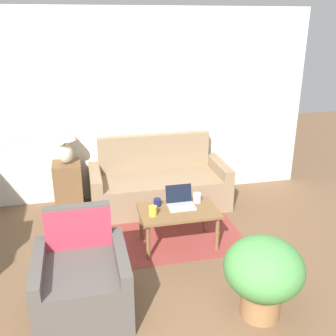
{
  "coord_description": "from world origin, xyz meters",
  "views": [
    {
      "loc": [
        -0.23,
        -1.64,
        2.43
      ],
      "look_at": [
        0.78,
        2.68,
        0.75
      ],
      "focal_mm": 42.0,
      "sensor_mm": 36.0,
      "label": 1
    }
  ],
  "objects_px": {
    "cup_yellow": "(153,211)",
    "cup_white": "(197,198)",
    "couch": "(159,185)",
    "coffee_table": "(178,214)",
    "table_lamp": "(64,139)",
    "armchair": "(82,281)",
    "cup_navy": "(157,202)",
    "potted_plant": "(263,272)",
    "laptop": "(180,202)"
  },
  "relations": [
    {
      "from": "coffee_table",
      "to": "cup_white",
      "type": "relative_size",
      "value": 8.26
    },
    {
      "from": "couch",
      "to": "cup_yellow",
      "type": "height_order",
      "value": "couch"
    },
    {
      "from": "armchair",
      "to": "cup_yellow",
      "type": "relative_size",
      "value": 8.11
    },
    {
      "from": "couch",
      "to": "table_lamp",
      "type": "bearing_deg",
      "value": 173.84
    },
    {
      "from": "cup_yellow",
      "to": "potted_plant",
      "type": "height_order",
      "value": "potted_plant"
    },
    {
      "from": "couch",
      "to": "cup_white",
      "type": "height_order",
      "value": "couch"
    },
    {
      "from": "cup_white",
      "to": "potted_plant",
      "type": "bearing_deg",
      "value": -84.13
    },
    {
      "from": "cup_white",
      "to": "potted_plant",
      "type": "height_order",
      "value": "potted_plant"
    },
    {
      "from": "coffee_table",
      "to": "cup_yellow",
      "type": "bearing_deg",
      "value": -166.8
    },
    {
      "from": "laptop",
      "to": "potted_plant",
      "type": "bearing_deg",
      "value": -75.22
    },
    {
      "from": "laptop",
      "to": "potted_plant",
      "type": "relative_size",
      "value": 0.41
    },
    {
      "from": "couch",
      "to": "laptop",
      "type": "height_order",
      "value": "couch"
    },
    {
      "from": "armchair",
      "to": "coffee_table",
      "type": "height_order",
      "value": "armchair"
    },
    {
      "from": "cup_navy",
      "to": "armchair",
      "type": "bearing_deg",
      "value": -131.64
    },
    {
      "from": "table_lamp",
      "to": "laptop",
      "type": "height_order",
      "value": "table_lamp"
    },
    {
      "from": "laptop",
      "to": "armchair",
      "type": "bearing_deg",
      "value": -140.7
    },
    {
      "from": "table_lamp",
      "to": "laptop",
      "type": "distance_m",
      "value": 1.76
    },
    {
      "from": "cup_navy",
      "to": "cup_white",
      "type": "relative_size",
      "value": 0.83
    },
    {
      "from": "armchair",
      "to": "cup_yellow",
      "type": "distance_m",
      "value": 1.12
    },
    {
      "from": "table_lamp",
      "to": "armchair",
      "type": "bearing_deg",
      "value": -86.57
    },
    {
      "from": "coffee_table",
      "to": "armchair",
      "type": "bearing_deg",
      "value": -142.35
    },
    {
      "from": "cup_yellow",
      "to": "cup_white",
      "type": "height_order",
      "value": "cup_yellow"
    },
    {
      "from": "couch",
      "to": "coffee_table",
      "type": "relative_size",
      "value": 2.11
    },
    {
      "from": "armchair",
      "to": "table_lamp",
      "type": "distance_m",
      "value": 2.18
    },
    {
      "from": "cup_navy",
      "to": "cup_white",
      "type": "height_order",
      "value": "cup_white"
    },
    {
      "from": "coffee_table",
      "to": "cup_white",
      "type": "xyz_separation_m",
      "value": [
        0.26,
        0.14,
        0.11
      ]
    },
    {
      "from": "coffee_table",
      "to": "cup_white",
      "type": "bearing_deg",
      "value": 28.92
    },
    {
      "from": "couch",
      "to": "coffee_table",
      "type": "height_order",
      "value": "couch"
    },
    {
      "from": "armchair",
      "to": "cup_navy",
      "type": "height_order",
      "value": "armchair"
    },
    {
      "from": "table_lamp",
      "to": "cup_navy",
      "type": "bearing_deg",
      "value": -46.91
    },
    {
      "from": "cup_yellow",
      "to": "potted_plant",
      "type": "distance_m",
      "value": 1.41
    },
    {
      "from": "cup_yellow",
      "to": "armchair",
      "type": "bearing_deg",
      "value": -135.61
    },
    {
      "from": "cup_yellow",
      "to": "cup_navy",
      "type": "bearing_deg",
      "value": 66.9
    },
    {
      "from": "coffee_table",
      "to": "cup_navy",
      "type": "height_order",
      "value": "cup_navy"
    },
    {
      "from": "laptop",
      "to": "coffee_table",
      "type": "bearing_deg",
      "value": -117.69
    },
    {
      "from": "coffee_table",
      "to": "cup_navy",
      "type": "bearing_deg",
      "value": 144.66
    },
    {
      "from": "couch",
      "to": "cup_navy",
      "type": "xyz_separation_m",
      "value": [
        -0.21,
        -0.94,
        0.21
      ]
    },
    {
      "from": "laptop",
      "to": "potted_plant",
      "type": "distance_m",
      "value": 1.42
    },
    {
      "from": "laptop",
      "to": "table_lamp",
      "type": "bearing_deg",
      "value": 138.08
    },
    {
      "from": "coffee_table",
      "to": "laptop",
      "type": "bearing_deg",
      "value": 62.31
    },
    {
      "from": "armchair",
      "to": "laptop",
      "type": "distance_m",
      "value": 1.48
    },
    {
      "from": "table_lamp",
      "to": "cup_navy",
      "type": "xyz_separation_m",
      "value": [
        1.0,
        -1.07,
        -0.5
      ]
    },
    {
      "from": "table_lamp",
      "to": "coffee_table",
      "type": "distance_m",
      "value": 1.82
    },
    {
      "from": "table_lamp",
      "to": "cup_yellow",
      "type": "xyz_separation_m",
      "value": [
        0.91,
        -1.29,
        -0.5
      ]
    },
    {
      "from": "armchair",
      "to": "cup_yellow",
      "type": "bearing_deg",
      "value": 44.39
    },
    {
      "from": "table_lamp",
      "to": "cup_white",
      "type": "bearing_deg",
      "value": -36.09
    },
    {
      "from": "cup_navy",
      "to": "potted_plant",
      "type": "bearing_deg",
      "value": -66.62
    },
    {
      "from": "table_lamp",
      "to": "laptop",
      "type": "relative_size",
      "value": 1.76
    },
    {
      "from": "laptop",
      "to": "cup_navy",
      "type": "relative_size",
      "value": 3.42
    },
    {
      "from": "couch",
      "to": "table_lamp",
      "type": "distance_m",
      "value": 1.41
    }
  ]
}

